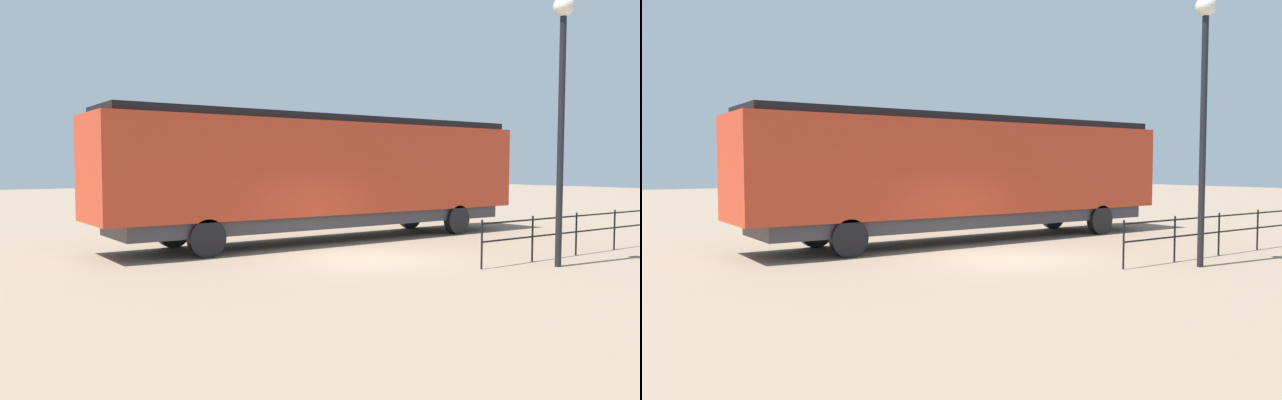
% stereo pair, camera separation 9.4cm
% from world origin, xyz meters
% --- Properties ---
extents(ground_plane, '(120.00, 120.00, 0.00)m').
position_xyz_m(ground_plane, '(0.00, 0.00, 0.00)').
color(ground_plane, '#84705B').
extents(locomotive, '(2.88, 16.08, 4.29)m').
position_xyz_m(locomotive, '(-3.97, 2.03, 2.40)').
color(locomotive, red).
rests_on(locomotive, ground_plane).
extents(lamp_post, '(0.51, 0.51, 6.87)m').
position_xyz_m(lamp_post, '(3.95, 3.17, 4.73)').
color(lamp_post, black).
rests_on(lamp_post, ground_plane).
extents(platform_fence, '(0.05, 8.30, 1.25)m').
position_xyz_m(platform_fence, '(3.08, 5.37, 0.81)').
color(platform_fence, black).
rests_on(platform_fence, ground_plane).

